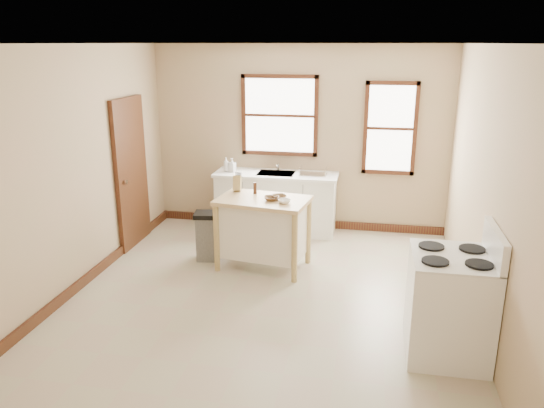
{
  "coord_description": "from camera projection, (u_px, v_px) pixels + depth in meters",
  "views": [
    {
      "loc": [
        1.1,
        -5.46,
        2.81
      ],
      "look_at": [
        -0.02,
        0.4,
        0.99
      ],
      "focal_mm": 35.0,
      "sensor_mm": 36.0,
      "label": 1
    }
  ],
  "objects": [
    {
      "name": "door_left",
      "position": [
        131.0,
        173.0,
        7.46
      ],
      "size": [
        0.06,
        0.9,
        2.1
      ],
      "primitive_type": "cube",
      "color": "#3B1310",
      "rests_on": "ground"
    },
    {
      "name": "soap_bottle_b",
      "position": [
        232.0,
        165.0,
        8.06
      ],
      "size": [
        0.11,
        0.11,
        0.21
      ],
      "primitive_type": "imported",
      "rotation": [
        0.0,
        0.0,
        -0.24
      ],
      "color": "#B2B2B2",
      "rests_on": "sink_counter"
    },
    {
      "name": "trash_bin",
      "position": [
        208.0,
        236.0,
        7.08
      ],
      "size": [
        0.38,
        0.34,
        0.66
      ],
      "primitive_type": null,
      "rotation": [
        0.0,
        0.0,
        0.16
      ],
      "color": "gray",
      "rests_on": "ground"
    },
    {
      "name": "soap_bottle_a",
      "position": [
        226.0,
        164.0,
        8.06
      ],
      "size": [
        0.1,
        0.1,
        0.22
      ],
      "primitive_type": "imported",
      "rotation": [
        0.0,
        0.0,
        0.2
      ],
      "color": "#B2B2B2",
      "rests_on": "sink_counter"
    },
    {
      "name": "kitchen_island",
      "position": [
        263.0,
        233.0,
        6.8
      ],
      "size": [
        1.23,
        0.88,
        0.93
      ],
      "primitive_type": null,
      "rotation": [
        0.0,
        0.0,
        -0.15
      ],
      "color": "#F3C78F",
      "rests_on": "ground"
    },
    {
      "name": "bowl_a",
      "position": [
        271.0,
        198.0,
        6.6
      ],
      "size": [
        0.21,
        0.21,
        0.05
      ],
      "primitive_type": "imported",
      "rotation": [
        0.0,
        0.0,
        0.11
      ],
      "color": "brown",
      "rests_on": "kitchen_island"
    },
    {
      "name": "baseboard_left",
      "position": [
        91.0,
        275.0,
        6.53
      ],
      "size": [
        0.04,
        5.0,
        0.12
      ],
      "primitive_type": "cube",
      "color": "#3B1310",
      "rests_on": "ground"
    },
    {
      "name": "wall_left",
      "position": [
        77.0,
        169.0,
        6.14
      ],
      "size": [
        0.04,
        5.0,
        2.8
      ],
      "primitive_type": "cube",
      "color": "tan",
      "rests_on": "ground"
    },
    {
      "name": "ceiling",
      "position": [
        266.0,
        43.0,
        5.33
      ],
      "size": [
        5.0,
        5.0,
        0.0
      ],
      "primitive_type": "plane",
      "rotation": [
        3.14,
        0.0,
        0.0
      ],
      "color": "white",
      "rests_on": "ground"
    },
    {
      "name": "bowl_c",
      "position": [
        284.0,
        201.0,
        6.47
      ],
      "size": [
        0.19,
        0.19,
        0.05
      ],
      "primitive_type": "imported",
      "rotation": [
        0.0,
        0.0,
        -0.25
      ],
      "color": "white",
      "rests_on": "kitchen_island"
    },
    {
      "name": "sink_counter",
      "position": [
        276.0,
        202.0,
        8.13
      ],
      "size": [
        1.86,
        0.62,
        0.92
      ],
      "primitive_type": null,
      "color": "white",
      "rests_on": "ground"
    },
    {
      "name": "dish_rack",
      "position": [
        313.0,
        172.0,
        7.86
      ],
      "size": [
        0.44,
        0.36,
        0.1
      ],
      "primitive_type": null,
      "rotation": [
        0.0,
        0.0,
        0.16
      ],
      "color": "silver",
      "rests_on": "sink_counter"
    },
    {
      "name": "knife_block",
      "position": [
        237.0,
        184.0,
        6.98
      ],
      "size": [
        0.11,
        0.11,
        0.2
      ],
      "primitive_type": null,
      "rotation": [
        0.0,
        0.0,
        0.08
      ],
      "color": "tan",
      "rests_on": "kitchen_island"
    },
    {
      "name": "pepper_grinder",
      "position": [
        255.0,
        188.0,
        6.87
      ],
      "size": [
        0.05,
        0.05,
        0.15
      ],
      "primitive_type": "cylinder",
      "rotation": [
        0.0,
        0.0,
        0.08
      ],
      "color": "#3E2010",
      "rests_on": "kitchen_island"
    },
    {
      "name": "bowl_b",
      "position": [
        279.0,
        197.0,
        6.67
      ],
      "size": [
        0.25,
        0.25,
        0.04
      ],
      "primitive_type": "imported",
      "rotation": [
        0.0,
        0.0,
        0.54
      ],
      "color": "brown",
      "rests_on": "kitchen_island"
    },
    {
      "name": "wall_right",
      "position": [
        486.0,
        189.0,
        5.33
      ],
      "size": [
        0.04,
        5.0,
        2.8
      ],
      "primitive_type": "cube",
      "color": "tan",
      "rests_on": "ground"
    },
    {
      "name": "wall_back",
      "position": [
        299.0,
        139.0,
        8.08
      ],
      "size": [
        4.5,
        0.04,
        2.8
      ],
      "primitive_type": "cube",
      "color": "tan",
      "rests_on": "ground"
    },
    {
      "name": "faucet",
      "position": [
        278.0,
        163.0,
        8.13
      ],
      "size": [
        0.03,
        0.03,
        0.22
      ],
      "primitive_type": "cylinder",
      "color": "silver",
      "rests_on": "sink_counter"
    },
    {
      "name": "baseboard_back",
      "position": [
        297.0,
        222.0,
        8.45
      ],
      "size": [
        4.5,
        0.04,
        0.12
      ],
      "primitive_type": "cube",
      "color": "#3B1310",
      "rests_on": "ground"
    },
    {
      "name": "window_side",
      "position": [
        390.0,
        129.0,
        7.77
      ],
      "size": [
        0.77,
        0.06,
        1.37
      ],
      "primitive_type": null,
      "color": "#3B1310",
      "rests_on": "wall_back"
    },
    {
      "name": "floor",
      "position": [
        267.0,
        295.0,
        6.14
      ],
      "size": [
        5.0,
        5.0,
        0.0
      ],
      "primitive_type": "plane",
      "color": "#B7B091",
      "rests_on": "ground"
    },
    {
      "name": "window_main",
      "position": [
        280.0,
        116.0,
        8.02
      ],
      "size": [
        1.17,
        0.06,
        1.22
      ],
      "primitive_type": null,
      "color": "#3B1310",
      "rests_on": "wall_back"
    },
    {
      "name": "gas_stove",
      "position": [
        450.0,
        292.0,
        4.84
      ],
      "size": [
        0.79,
        0.8,
        1.25
      ],
      "primitive_type": null,
      "color": "white",
      "rests_on": "ground"
    }
  ]
}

